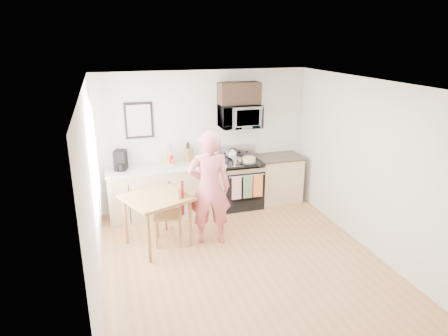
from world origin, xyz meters
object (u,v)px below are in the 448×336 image
object	(u,v)px
range	(240,185)
cake	(249,160)
microwave	(240,116)
chair	(177,205)
dining_table	(157,202)
person	(209,188)

from	to	relation	value
range	cake	world-z (taller)	range
microwave	chair	distance (m)	2.18
range	cake	bearing A→B (deg)	-57.33
dining_table	person	bearing A→B (deg)	-7.85
dining_table	chair	distance (m)	0.32
range	chair	world-z (taller)	range
microwave	chair	bearing A→B (deg)	-140.02
microwave	range	bearing A→B (deg)	-89.94
range	person	world-z (taller)	person
range	microwave	xyz separation A→B (m)	(-0.00, 0.10, 1.32)
chair	range	bearing A→B (deg)	48.71
range	chair	size ratio (longest dim) A/B	1.14
cake	dining_table	bearing A→B (deg)	-152.99
person	chair	size ratio (longest dim) A/B	1.82
range	cake	size ratio (longest dim) A/B	3.81
dining_table	chair	bearing A→B (deg)	1.00
range	dining_table	size ratio (longest dim) A/B	1.14
person	chair	xyz separation A→B (m)	(-0.51, 0.12, -0.27)
microwave	dining_table	world-z (taller)	microwave
dining_table	cake	bearing A→B (deg)	27.01
microwave	person	bearing A→B (deg)	-125.23
person	dining_table	size ratio (longest dim) A/B	1.82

